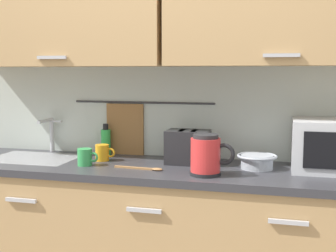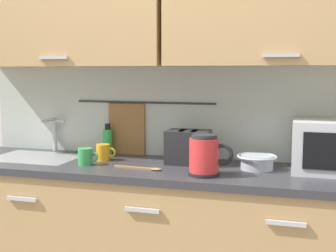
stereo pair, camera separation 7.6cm
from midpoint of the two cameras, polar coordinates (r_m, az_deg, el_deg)
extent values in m
cube|color=tan|center=(2.63, -1.73, -15.15)|extent=(2.50, 0.60, 0.86)
cube|color=#B7B7BC|center=(2.54, -19.06, -8.93)|extent=(0.18, 0.02, 0.02)
cube|color=#B7B7BC|center=(2.25, -4.06, -10.68)|extent=(0.18, 0.02, 0.02)
cube|color=#B7B7BC|center=(2.14, 14.08, -11.81)|extent=(0.18, 0.02, 0.02)
cube|color=#333338|center=(2.50, -1.77, -5.53)|extent=(2.53, 0.63, 0.04)
cube|color=#9EA0A5|center=(2.85, -17.49, -4.79)|extent=(0.52, 0.38, 0.09)
cube|color=silver|center=(2.76, 0.16, 3.42)|extent=(3.70, 0.06, 2.50)
cube|color=beige|center=(2.73, -0.03, 1.81)|extent=(2.50, 0.01, 0.55)
cube|color=tan|center=(2.83, -13.78, 14.47)|extent=(1.24, 0.33, 0.70)
cube|color=#B7B7BC|center=(2.65, -15.41, 8.44)|extent=(0.18, 0.01, 0.02)
cube|color=#B7B7BC|center=(2.30, 13.33, 8.77)|extent=(0.18, 0.01, 0.02)
cylinder|color=#333338|center=(2.77, -4.00, 3.01)|extent=(0.90, 0.01, 0.01)
cube|color=olive|center=(2.83, -6.24, -0.61)|extent=(0.24, 0.02, 0.34)
cylinder|color=#B2B5BA|center=(3.02, -15.27, -1.10)|extent=(0.03, 0.03, 0.22)
cylinder|color=#B2B5BA|center=(2.94, -16.11, 0.63)|extent=(0.02, 0.16, 0.02)
cube|color=#B2B5BA|center=(2.99, -14.66, 0.58)|extent=(0.07, 0.02, 0.01)
cube|color=black|center=(2.31, 19.50, -3.02)|extent=(0.29, 0.01, 0.18)
cylinder|color=black|center=(2.27, 3.82, -6.04)|extent=(0.16, 0.16, 0.02)
cylinder|color=red|center=(2.26, 3.84, -3.71)|extent=(0.15, 0.15, 0.17)
cylinder|color=#262628|center=(2.24, 3.86, -1.32)|extent=(0.13, 0.13, 0.02)
torus|color=black|center=(2.24, 6.19, -3.60)|extent=(0.11, 0.02, 0.11)
cylinder|color=green|center=(2.83, -8.68, -2.06)|extent=(0.06, 0.06, 0.16)
cylinder|color=black|center=(2.82, -8.72, -0.09)|extent=(0.03, 0.03, 0.04)
cylinder|color=orange|center=(2.66, -9.19, -3.37)|extent=(0.08, 0.08, 0.09)
torus|color=orange|center=(2.64, -8.16, -3.39)|extent=(0.06, 0.01, 0.06)
cylinder|color=#A5ADB7|center=(2.45, 10.39, -4.52)|extent=(0.17, 0.17, 0.07)
torus|color=#A5ADB7|center=(2.44, 10.41, -3.80)|extent=(0.21, 0.21, 0.01)
cube|color=#232326|center=(2.54, 1.71, -2.69)|extent=(0.24, 0.17, 0.19)
cube|color=black|center=(2.53, 0.95, -0.67)|extent=(0.03, 0.12, 0.01)
cube|color=black|center=(2.52, 2.49, -0.72)|extent=(0.03, 0.12, 0.01)
cube|color=black|center=(2.56, -1.08, -1.94)|extent=(0.02, 0.02, 0.02)
cylinder|color=green|center=(2.54, -11.41, -3.90)|extent=(0.08, 0.08, 0.09)
torus|color=green|center=(2.52, -10.34, -3.93)|extent=(0.06, 0.01, 0.06)
cube|color=#9E7042|center=(2.43, -5.29, -5.33)|extent=(0.22, 0.03, 0.01)
ellipsoid|color=#9E7042|center=(2.37, -2.31, -5.53)|extent=(0.06, 0.04, 0.01)
camera|label=1|loc=(0.04, -90.88, -0.11)|focal=47.83mm
camera|label=2|loc=(0.04, 89.12, 0.11)|focal=47.83mm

